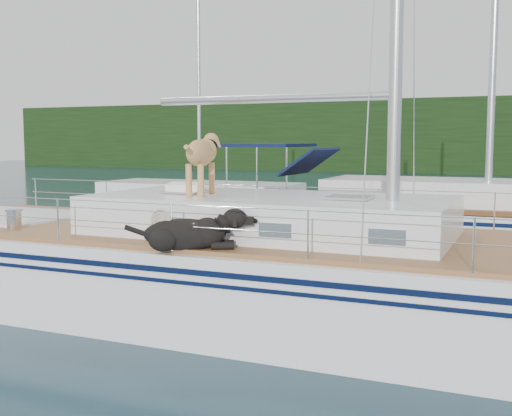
% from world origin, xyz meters
% --- Properties ---
extents(ground, '(120.00, 120.00, 0.00)m').
position_xyz_m(ground, '(0.00, 0.00, 0.00)').
color(ground, black).
rests_on(ground, ground).
extents(tree_line, '(90.00, 3.00, 6.00)m').
position_xyz_m(tree_line, '(0.00, 45.00, 3.00)').
color(tree_line, black).
rests_on(tree_line, ground).
extents(shore_bank, '(92.00, 1.00, 1.20)m').
position_xyz_m(shore_bank, '(0.00, 46.20, 0.60)').
color(shore_bank, '#595147').
rests_on(shore_bank, ground).
extents(main_sailboat, '(12.00, 4.06, 14.01)m').
position_xyz_m(main_sailboat, '(0.09, -0.01, 0.68)').
color(main_sailboat, white).
rests_on(main_sailboat, ground).
extents(neighbor_sailboat, '(11.00, 3.50, 13.30)m').
position_xyz_m(neighbor_sailboat, '(1.10, 6.54, 0.63)').
color(neighbor_sailboat, white).
rests_on(neighbor_sailboat, ground).
extents(bg_boat_west, '(8.00, 3.00, 11.65)m').
position_xyz_m(bg_boat_west, '(-8.00, 14.00, 0.45)').
color(bg_boat_west, white).
rests_on(bg_boat_west, ground).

